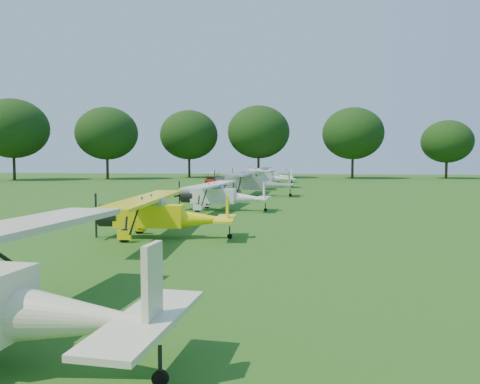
{
  "coord_description": "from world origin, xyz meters",
  "views": [
    {
      "loc": [
        5.54,
        -26.65,
        3.31
      ],
      "look_at": [
        1.97,
        0.4,
        1.4
      ],
      "focal_mm": 35.0,
      "sensor_mm": 36.0,
      "label": 1
    }
  ],
  "objects_px": {
    "aircraft_7": "(268,172)",
    "golf_cart": "(212,180)",
    "aircraft_3": "(220,193)",
    "aircraft_5": "(261,176)",
    "aircraft_4": "(251,181)",
    "aircraft_6": "(271,175)",
    "aircraft_2": "(160,212)"
  },
  "relations": [
    {
      "from": "aircraft_7",
      "to": "golf_cart",
      "type": "xyz_separation_m",
      "value": [
        -6.26,
        -17.0,
        -0.68
      ]
    },
    {
      "from": "aircraft_7",
      "to": "golf_cart",
      "type": "bearing_deg",
      "value": -108.43
    },
    {
      "from": "aircraft_3",
      "to": "aircraft_5",
      "type": "xyz_separation_m",
      "value": [
        0.52,
        25.09,
        0.25
      ]
    },
    {
      "from": "aircraft_5",
      "to": "aircraft_3",
      "type": "bearing_deg",
      "value": -99.53
    },
    {
      "from": "aircraft_4",
      "to": "aircraft_7",
      "type": "bearing_deg",
      "value": 92.94
    },
    {
      "from": "aircraft_6",
      "to": "golf_cart",
      "type": "relative_size",
      "value": 4.78
    },
    {
      "from": "aircraft_2",
      "to": "aircraft_4",
      "type": "distance_m",
      "value": 23.17
    },
    {
      "from": "aircraft_4",
      "to": "aircraft_5",
      "type": "bearing_deg",
      "value": 91.77
    },
    {
      "from": "aircraft_3",
      "to": "aircraft_7",
      "type": "distance_m",
      "value": 49.18
    },
    {
      "from": "aircraft_7",
      "to": "golf_cart",
      "type": "distance_m",
      "value": 18.13
    },
    {
      "from": "aircraft_3",
      "to": "aircraft_7",
      "type": "xyz_separation_m",
      "value": [
        -0.48,
        49.18,
        0.1
      ]
    },
    {
      "from": "aircraft_2",
      "to": "aircraft_3",
      "type": "xyz_separation_m",
      "value": [
        0.67,
        10.83,
        0.01
      ]
    },
    {
      "from": "aircraft_2",
      "to": "golf_cart",
      "type": "bearing_deg",
      "value": 93.94
    },
    {
      "from": "aircraft_3",
      "to": "aircraft_4",
      "type": "bearing_deg",
      "value": 90.26
    },
    {
      "from": "aircraft_4",
      "to": "aircraft_5",
      "type": "distance_m",
      "value": 12.8
    },
    {
      "from": "aircraft_3",
      "to": "aircraft_5",
      "type": "bearing_deg",
      "value": 92.11
    },
    {
      "from": "aircraft_2",
      "to": "aircraft_7",
      "type": "bearing_deg",
      "value": 85.72
    },
    {
      "from": "aircraft_3",
      "to": "golf_cart",
      "type": "height_order",
      "value": "aircraft_3"
    },
    {
      "from": "aircraft_2",
      "to": "aircraft_5",
      "type": "relative_size",
      "value": 0.81
    },
    {
      "from": "aircraft_2",
      "to": "aircraft_5",
      "type": "bearing_deg",
      "value": 84.01
    },
    {
      "from": "aircraft_6",
      "to": "golf_cart",
      "type": "distance_m",
      "value": 9.53
    },
    {
      "from": "aircraft_2",
      "to": "aircraft_6",
      "type": "distance_m",
      "value": 48.73
    },
    {
      "from": "aircraft_6",
      "to": "aircraft_7",
      "type": "height_order",
      "value": "aircraft_7"
    },
    {
      "from": "aircraft_5",
      "to": "aircraft_4",
      "type": "bearing_deg",
      "value": -97.75
    },
    {
      "from": "aircraft_2",
      "to": "golf_cart",
      "type": "height_order",
      "value": "aircraft_2"
    },
    {
      "from": "aircraft_7",
      "to": "aircraft_4",
      "type": "bearing_deg",
      "value": -86.45
    },
    {
      "from": "golf_cart",
      "to": "aircraft_2",
      "type": "bearing_deg",
      "value": -75.13
    },
    {
      "from": "aircraft_2",
      "to": "aircraft_7",
      "type": "xyz_separation_m",
      "value": [
        0.19,
        60.01,
        0.11
      ]
    },
    {
      "from": "aircraft_5",
      "to": "golf_cart",
      "type": "height_order",
      "value": "aircraft_5"
    },
    {
      "from": "aircraft_5",
      "to": "golf_cart",
      "type": "distance_m",
      "value": 10.18
    },
    {
      "from": "aircraft_4",
      "to": "aircraft_5",
      "type": "relative_size",
      "value": 0.98
    },
    {
      "from": "aircraft_4",
      "to": "aircraft_6",
      "type": "distance_m",
      "value": 25.58
    }
  ]
}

